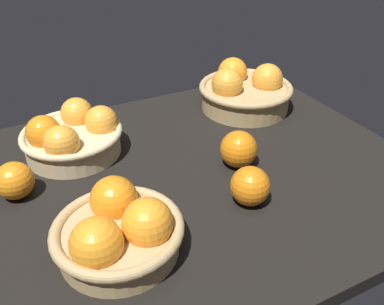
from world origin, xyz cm
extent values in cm
cube|color=black|center=(0.00, 0.00, 1.50)|extent=(84.00, 72.00, 3.00)
cylinder|color=tan|center=(22.16, 19.46, 5.83)|extent=(22.17, 22.17, 5.66)
torus|color=tan|center=(22.16, 19.46, 8.66)|extent=(23.78, 23.78, 1.62)
sphere|color=orange|center=(22.51, 26.57, 10.19)|extent=(7.83, 7.83, 7.83)
sphere|color=#F49E33|center=(27.62, 18.12, 10.44)|extent=(7.83, 7.83, 7.83)
sphere|color=#F49E33|center=(16.68, 19.66, 10.64)|extent=(7.83, 7.83, 7.83)
cylinder|color=tan|center=(-22.84, -14.17, 5.24)|extent=(18.61, 18.61, 4.47)
torus|color=tan|center=(-22.84, -14.17, 7.47)|extent=(20.43, 20.43, 1.82)
sphere|color=orange|center=(-26.76, -17.20, 8.84)|extent=(7.80, 7.80, 7.80)
sphere|color=orange|center=(-21.51, -8.64, 8.67)|extent=(7.80, 7.80, 7.80)
sphere|color=orange|center=(-18.87, -16.71, 9.09)|extent=(7.80, 7.80, 7.80)
cylinder|color=#D3BC8C|center=(-22.49, 17.47, 5.49)|extent=(19.75, 19.75, 4.99)
torus|color=#D3BC8C|center=(-22.49, 17.47, 7.99)|extent=(21.18, 21.18, 1.43)
sphere|color=#F49E33|center=(-16.05, 17.00, 9.25)|extent=(7.04, 7.04, 7.04)
sphere|color=#F49E33|center=(-25.45, 11.86, 9.37)|extent=(7.04, 7.04, 7.04)
sphere|color=#F49E33|center=(-19.81, 22.97, 9.41)|extent=(7.04, 7.04, 7.04)
sphere|color=orange|center=(-27.92, 16.84, 9.78)|extent=(7.04, 7.04, 7.04)
sphere|color=orange|center=(1.78, -13.36, 6.59)|extent=(7.18, 7.18, 7.18)
sphere|color=orange|center=(6.39, -2.27, 6.80)|extent=(7.60, 7.60, 7.60)
sphere|color=orange|center=(-35.34, 7.35, 6.50)|extent=(7.00, 7.00, 7.00)
camera|label=1|loc=(-33.60, -60.45, 50.67)|focal=38.37mm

